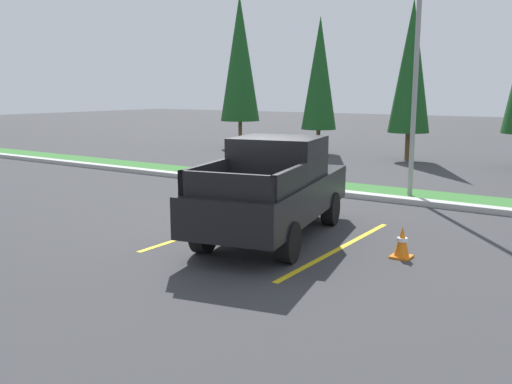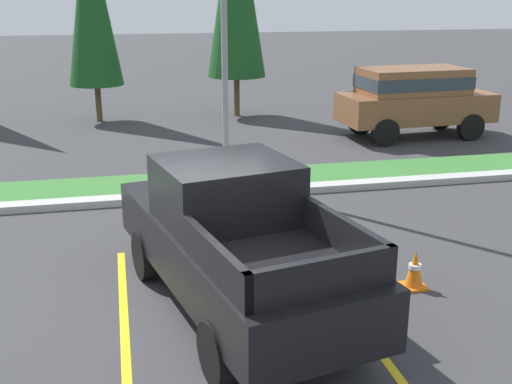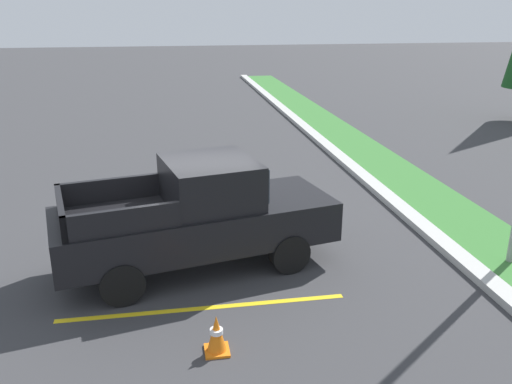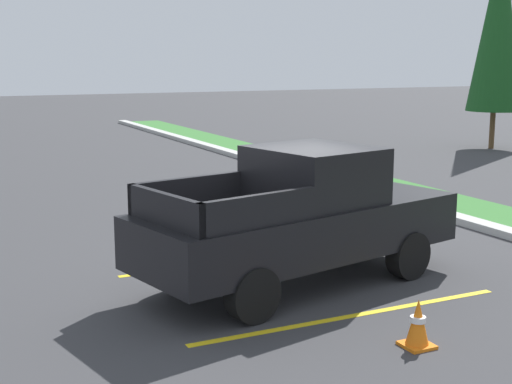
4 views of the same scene
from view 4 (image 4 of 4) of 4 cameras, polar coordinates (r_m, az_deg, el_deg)
ground_plane at (r=11.76m, az=2.30°, el=-6.33°), size 120.00×120.00×0.00m
parking_line_near at (r=12.46m, az=-0.12°, el=-5.32°), size 0.12×4.80×0.01m
parking_line_far at (r=9.90m, az=7.80°, el=-9.70°), size 0.12×4.80×0.01m
pickup_truck_main at (r=10.90m, az=3.62°, el=-2.04°), size 2.96×5.50×2.10m
cypress_tree_leftmost at (r=28.99m, az=18.73°, el=12.63°), size 2.09×2.09×8.03m
traffic_cone at (r=8.93m, az=12.74°, el=-10.19°), size 0.36×0.36×0.60m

